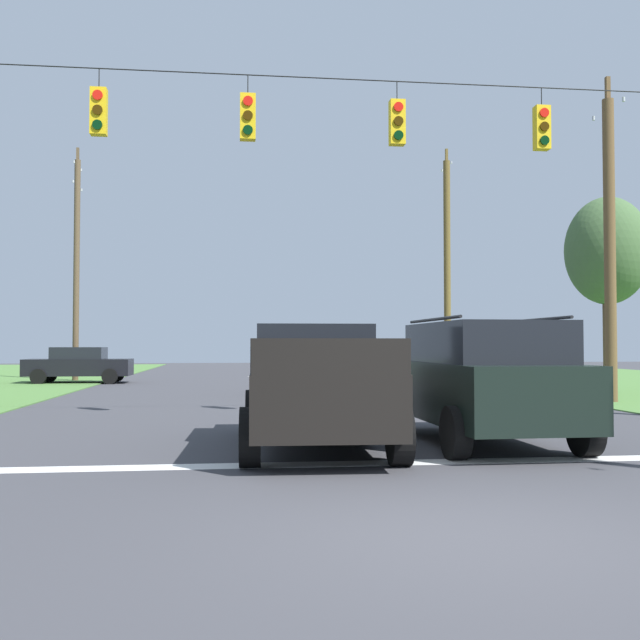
{
  "coord_description": "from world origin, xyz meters",
  "views": [
    {
      "loc": [
        -2.01,
        -6.07,
        1.62
      ],
      "look_at": [
        -0.41,
        7.3,
        2.08
      ],
      "focal_mm": 41.08,
      "sensor_mm": 36.0,
      "label": 1
    }
  ],
  "objects_px": {
    "distant_car_crossing_white": "(503,367)",
    "distant_car_far_parked": "(314,370)",
    "suv_black": "(482,379)",
    "utility_pole_mid_right": "(610,245)",
    "tree_roadside_right": "(607,252)",
    "overhead_signal_span": "(337,218)",
    "utility_pole_far_right": "(447,267)",
    "pickup_truck": "(315,386)",
    "utility_pole_far_left": "(77,262)",
    "distant_car_oncoming": "(79,364)"
  },
  "relations": [
    {
      "from": "distant_car_oncoming",
      "to": "tree_roadside_right",
      "type": "relative_size",
      "value": 0.66
    },
    {
      "from": "overhead_signal_span",
      "to": "utility_pole_far_right",
      "type": "bearing_deg",
      "value": 67.01
    },
    {
      "from": "suv_black",
      "to": "distant_car_oncoming",
      "type": "distance_m",
      "value": 22.78
    },
    {
      "from": "utility_pole_far_left",
      "to": "distant_car_far_parked",
      "type": "bearing_deg",
      "value": -45.61
    },
    {
      "from": "distant_car_far_parked",
      "to": "utility_pole_mid_right",
      "type": "distance_m",
      "value": 9.85
    },
    {
      "from": "tree_roadside_right",
      "to": "distant_car_crossing_white",
      "type": "bearing_deg",
      "value": 116.62
    },
    {
      "from": "distant_car_crossing_white",
      "to": "distant_car_oncoming",
      "type": "height_order",
      "value": "same"
    },
    {
      "from": "suv_black",
      "to": "utility_pole_far_left",
      "type": "bearing_deg",
      "value": 116.49
    },
    {
      "from": "distant_car_oncoming",
      "to": "distant_car_far_parked",
      "type": "xyz_separation_m",
      "value": [
        9.1,
        -7.83,
        0.0
      ]
    },
    {
      "from": "utility_pole_far_left",
      "to": "pickup_truck",
      "type": "bearing_deg",
      "value": -69.55
    },
    {
      "from": "utility_pole_mid_right",
      "to": "utility_pole_far_left",
      "type": "distance_m",
      "value": 22.82
    },
    {
      "from": "utility_pole_mid_right",
      "to": "overhead_signal_span",
      "type": "bearing_deg",
      "value": -152.3
    },
    {
      "from": "distant_car_far_parked",
      "to": "utility_pole_far_left",
      "type": "height_order",
      "value": "utility_pole_far_left"
    },
    {
      "from": "pickup_truck",
      "to": "suv_black",
      "type": "xyz_separation_m",
      "value": [
        2.77,
        0.05,
        0.09
      ]
    },
    {
      "from": "distant_car_far_parked",
      "to": "utility_pole_mid_right",
      "type": "height_order",
      "value": "utility_pole_mid_right"
    },
    {
      "from": "overhead_signal_span",
      "to": "tree_roadside_right",
      "type": "distance_m",
      "value": 12.87
    },
    {
      "from": "utility_pole_mid_right",
      "to": "suv_black",
      "type": "bearing_deg",
      "value": -129.96
    },
    {
      "from": "suv_black",
      "to": "utility_pole_far_left",
      "type": "distance_m",
      "value": 25.24
    },
    {
      "from": "distant_car_crossing_white",
      "to": "utility_pole_far_left",
      "type": "height_order",
      "value": "utility_pole_far_left"
    },
    {
      "from": "utility_pole_mid_right",
      "to": "distant_car_far_parked",
      "type": "bearing_deg",
      "value": 149.38
    },
    {
      "from": "distant_car_far_parked",
      "to": "suv_black",
      "type": "bearing_deg",
      "value": -83.47
    },
    {
      "from": "suv_black",
      "to": "distant_car_far_parked",
      "type": "bearing_deg",
      "value": 96.53
    },
    {
      "from": "distant_car_oncoming",
      "to": "pickup_truck",
      "type": "bearing_deg",
      "value": -69.07
    },
    {
      "from": "distant_car_far_parked",
      "to": "distant_car_crossing_white",
      "type": "bearing_deg",
      "value": 20.75
    },
    {
      "from": "overhead_signal_span",
      "to": "distant_car_crossing_white",
      "type": "height_order",
      "value": "overhead_signal_span"
    },
    {
      "from": "overhead_signal_span",
      "to": "distant_car_oncoming",
      "type": "xyz_separation_m",
      "value": [
        -8.58,
        16.9,
        -3.47
      ]
    },
    {
      "from": "overhead_signal_span",
      "to": "suv_black",
      "type": "xyz_separation_m",
      "value": [
        1.94,
        -3.3,
        -3.2
      ]
    },
    {
      "from": "distant_car_far_parked",
      "to": "pickup_truck",
      "type": "bearing_deg",
      "value": -96.22
    },
    {
      "from": "distant_car_oncoming",
      "to": "utility_pole_far_right",
      "type": "height_order",
      "value": "utility_pole_far_right"
    },
    {
      "from": "suv_black",
      "to": "utility_pole_mid_right",
      "type": "distance_m",
      "value": 10.61
    },
    {
      "from": "overhead_signal_span",
      "to": "utility_pole_mid_right",
      "type": "relative_size",
      "value": 1.78
    },
    {
      "from": "overhead_signal_span",
      "to": "utility_pole_mid_right",
      "type": "xyz_separation_m",
      "value": [
        8.4,
        4.41,
        0.16
      ]
    },
    {
      "from": "pickup_truck",
      "to": "distant_car_crossing_white",
      "type": "bearing_deg",
      "value": 59.66
    },
    {
      "from": "distant_car_oncoming",
      "to": "utility_pole_mid_right",
      "type": "xyz_separation_m",
      "value": [
        16.98,
        -12.49,
        3.64
      ]
    },
    {
      "from": "overhead_signal_span",
      "to": "distant_car_oncoming",
      "type": "distance_m",
      "value": 19.27
    },
    {
      "from": "utility_pole_far_left",
      "to": "utility_pole_far_right",
      "type": "bearing_deg",
      "value": 0.33
    },
    {
      "from": "utility_pole_far_right",
      "to": "utility_pole_far_left",
      "type": "relative_size",
      "value": 1.05
    },
    {
      "from": "utility_pole_far_left",
      "to": "distant_car_oncoming",
      "type": "bearing_deg",
      "value": -74.49
    },
    {
      "from": "distant_car_crossing_white",
      "to": "distant_car_far_parked",
      "type": "bearing_deg",
      "value": -159.25
    },
    {
      "from": "distant_car_oncoming",
      "to": "utility_pole_far_left",
      "type": "distance_m",
      "value": 5.02
    },
    {
      "from": "utility_pole_far_left",
      "to": "overhead_signal_span",
      "type": "bearing_deg",
      "value": -64.23
    },
    {
      "from": "utility_pole_far_right",
      "to": "pickup_truck",
      "type": "bearing_deg",
      "value": -111.7
    },
    {
      "from": "tree_roadside_right",
      "to": "distant_car_oncoming",
      "type": "bearing_deg",
      "value": 154.26
    },
    {
      "from": "overhead_signal_span",
      "to": "distant_car_far_parked",
      "type": "distance_m",
      "value": 9.73
    },
    {
      "from": "pickup_truck",
      "to": "utility_pole_far_right",
      "type": "height_order",
      "value": "utility_pole_far_right"
    },
    {
      "from": "pickup_truck",
      "to": "utility_pole_mid_right",
      "type": "distance_m",
      "value": 12.55
    },
    {
      "from": "overhead_signal_span",
      "to": "distant_car_crossing_white",
      "type": "bearing_deg",
      "value": 55.79
    },
    {
      "from": "utility_pole_mid_right",
      "to": "utility_pole_far_right",
      "type": "xyz_separation_m",
      "value": [
        -0.32,
        14.65,
        0.95
      ]
    },
    {
      "from": "utility_pole_far_right",
      "to": "utility_pole_mid_right",
      "type": "bearing_deg",
      "value": -88.77
    },
    {
      "from": "utility_pole_far_right",
      "to": "tree_roadside_right",
      "type": "relative_size",
      "value": 1.7
    }
  ]
}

